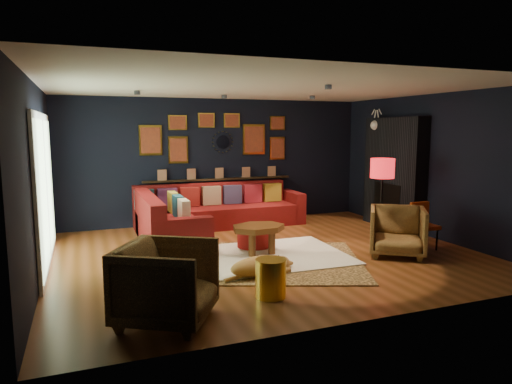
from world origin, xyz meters
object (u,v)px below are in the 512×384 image
object	(u,v)px
dog	(259,262)
floor_lamp	(382,172)
sectional	(201,216)
gold_stool	(271,278)
coffee_table	(258,231)
armchair_left	(167,279)
pouf	(254,236)
orange_chair	(423,222)
armchair_right	(397,229)

from	to	relation	value
dog	floor_lamp	bearing A→B (deg)	9.85
sectional	gold_stool	distance (m)	3.58
sectional	coffee_table	bearing A→B (deg)	-75.56
coffee_table	armchair_left	xyz separation A→B (m)	(-1.79, -2.04, 0.07)
pouf	armchair_left	world-z (taller)	armchair_left
sectional	floor_lamp	size ratio (longest dim) A/B	2.31
orange_chair	sectional	bearing A→B (deg)	142.38
orange_chair	floor_lamp	world-z (taller)	floor_lamp
armchair_left	floor_lamp	world-z (taller)	floor_lamp
pouf	gold_stool	bearing A→B (deg)	-105.26
sectional	floor_lamp	world-z (taller)	floor_lamp
gold_stool	orange_chair	world-z (taller)	orange_chair
armchair_left	orange_chair	distance (m)	4.70
floor_lamp	dog	xyz separation A→B (m)	(-2.65, -0.97, -1.04)
pouf	coffee_table	bearing A→B (deg)	-98.84
floor_lamp	pouf	bearing A→B (deg)	169.37
armchair_right	pouf	bearing A→B (deg)	-176.04
coffee_table	pouf	distance (m)	0.41
sectional	dog	world-z (taller)	sectional
armchair_right	dog	world-z (taller)	armchair_right
dog	armchair_right	bearing A→B (deg)	-5.49
coffee_table	armchair_right	bearing A→B (deg)	-21.91
gold_stool	floor_lamp	distance (m)	3.43
gold_stool	dog	distance (m)	0.76
coffee_table	pouf	world-z (taller)	coffee_table
sectional	pouf	xyz separation A→B (m)	(0.53, -1.44, -0.11)
sectional	gold_stool	bearing A→B (deg)	-90.90
armchair_left	gold_stool	bearing A→B (deg)	-47.26
pouf	floor_lamp	bearing A→B (deg)	-10.63
sectional	dog	size ratio (longest dim) A/B	2.99
armchair_left	floor_lamp	distance (m)	4.59
coffee_table	armchair_right	world-z (taller)	armchair_right
armchair_right	orange_chair	size ratio (longest dim) A/B	1.10
coffee_table	armchair_right	distance (m)	2.18
armchair_left	armchair_right	world-z (taller)	armchair_left
gold_stool	dog	bearing A→B (deg)	79.75
dog	sectional	bearing A→B (deg)	81.34
coffee_table	gold_stool	distance (m)	1.84
coffee_table	armchair_left	size ratio (longest dim) A/B	1.01
orange_chair	dog	bearing A→B (deg)	-172.53
coffee_table	gold_stool	size ratio (longest dim) A/B	2.02
floor_lamp	coffee_table	bearing A→B (deg)	178.92
pouf	gold_stool	world-z (taller)	gold_stool
orange_chair	floor_lamp	distance (m)	1.05
sectional	armchair_left	xyz separation A→B (m)	(-1.32, -3.86, 0.14)
gold_stool	dog	size ratio (longest dim) A/B	0.40
pouf	dog	distance (m)	1.46
armchair_left	armchair_right	size ratio (longest dim) A/B	1.08
pouf	armchair_left	distance (m)	3.05
orange_chair	floor_lamp	xyz separation A→B (m)	(-0.42, 0.57, 0.78)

